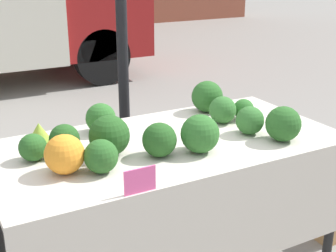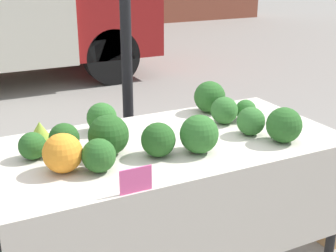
{
  "view_description": "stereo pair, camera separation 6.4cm",
  "coord_description": "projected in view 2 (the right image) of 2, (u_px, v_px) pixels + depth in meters",
  "views": [
    {
      "loc": [
        -1.02,
        -1.88,
        1.72
      ],
      "look_at": [
        0.0,
        0.0,
        0.94
      ],
      "focal_mm": 50.0,
      "sensor_mm": 36.0,
      "label": 1
    },
    {
      "loc": [
        -0.96,
        -1.91,
        1.72
      ],
      "look_at": [
        0.0,
        0.0,
        0.94
      ],
      "focal_mm": 50.0,
      "sensor_mm": 36.0,
      "label": 2
    }
  ],
  "objects": [
    {
      "name": "broccoli_head_4",
      "position": [
        64.0,
        138.0,
        2.15
      ],
      "size": [
        0.14,
        0.14,
        0.14
      ],
      "color": "#23511E",
      "rests_on": "market_table"
    },
    {
      "name": "broccoli_head_0",
      "position": [
        210.0,
        97.0,
        2.71
      ],
      "size": [
        0.18,
        0.18,
        0.18
      ],
      "color": "#285B23",
      "rests_on": "market_table"
    },
    {
      "name": "broccoli_head_11",
      "position": [
        246.0,
        110.0,
        2.58
      ],
      "size": [
        0.12,
        0.12,
        0.12
      ],
      "color": "#2D6628",
      "rests_on": "market_table"
    },
    {
      "name": "romanesco_head",
      "position": [
        40.0,
        133.0,
        2.25
      ],
      "size": [
        0.14,
        0.14,
        0.11
      ],
      "color": "#93B238",
      "rests_on": "market_table"
    },
    {
      "name": "broccoli_head_2",
      "position": [
        32.0,
        146.0,
        2.08
      ],
      "size": [
        0.12,
        0.12,
        0.12
      ],
      "color": "#285B23",
      "rests_on": "market_table"
    },
    {
      "name": "broccoli_head_7",
      "position": [
        158.0,
        140.0,
        2.1
      ],
      "size": [
        0.16,
        0.16,
        0.16
      ],
      "color": "#23511E",
      "rests_on": "market_table"
    },
    {
      "name": "price_sign",
      "position": [
        136.0,
        180.0,
        1.79
      ],
      "size": [
        0.13,
        0.01,
        0.1
      ],
      "color": "#F45B9E",
      "rests_on": "market_table"
    },
    {
      "name": "broccoli_head_9",
      "position": [
        224.0,
        110.0,
        2.52
      ],
      "size": [
        0.15,
        0.15,
        0.15
      ],
      "color": "#336B2D",
      "rests_on": "market_table"
    },
    {
      "name": "broccoli_head_3",
      "position": [
        251.0,
        121.0,
        2.36
      ],
      "size": [
        0.14,
        0.14,
        0.14
      ],
      "color": "#336B2D",
      "rests_on": "market_table"
    },
    {
      "name": "broccoli_head_8",
      "position": [
        109.0,
        135.0,
        2.12
      ],
      "size": [
        0.19,
        0.19,
        0.19
      ],
      "color": "#23511E",
      "rests_on": "market_table"
    },
    {
      "name": "tent_pole",
      "position": [
        126.0,
        49.0,
        2.95
      ],
      "size": [
        0.07,
        0.07,
        2.34
      ],
      "color": "black",
      "rests_on": "ground_plane"
    },
    {
      "name": "orange_cauliflower",
      "position": [
        63.0,
        153.0,
        1.95
      ],
      "size": [
        0.17,
        0.17,
        0.17
      ],
      "color": "orange",
      "rests_on": "market_table"
    },
    {
      "name": "broccoli_head_1",
      "position": [
        102.0,
        118.0,
        2.4
      ],
      "size": [
        0.16,
        0.16,
        0.16
      ],
      "color": "#2D6628",
      "rests_on": "market_table"
    },
    {
      "name": "broccoli_head_6",
      "position": [
        199.0,
        134.0,
        2.14
      ],
      "size": [
        0.18,
        0.18,
        0.18
      ],
      "color": "#2D6628",
      "rests_on": "market_table"
    },
    {
      "name": "market_table",
      "position": [
        174.0,
        167.0,
        2.28
      ],
      "size": [
        1.72,
        0.86,
        0.86
      ],
      "color": "beige",
      "rests_on": "ground_plane"
    },
    {
      "name": "broccoli_head_10",
      "position": [
        284.0,
        125.0,
        2.26
      ],
      "size": [
        0.17,
        0.17,
        0.17
      ],
      "color": "#285B23",
      "rests_on": "market_table"
    },
    {
      "name": "broccoli_head_5",
      "position": [
        99.0,
        156.0,
        1.95
      ],
      "size": [
        0.15,
        0.15,
        0.15
      ],
      "color": "#285B23",
      "rests_on": "market_table"
    }
  ]
}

